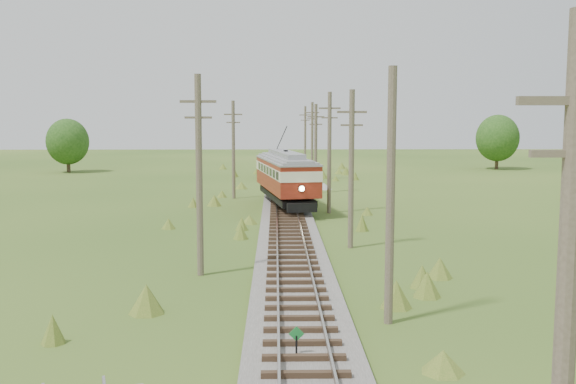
{
  "coord_description": "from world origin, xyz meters",
  "views": [
    {
      "loc": [
        -0.79,
        -16.48,
        7.07
      ],
      "look_at": [
        0.0,
        24.47,
        2.35
      ],
      "focal_mm": 40.0,
      "sensor_mm": 36.0,
      "label": 1
    }
  ],
  "objects_px": {
    "streetcar": "(286,174)",
    "gravel_pile": "(318,184)",
    "switch_marker": "(296,341)",
    "gondola": "(282,162)"
  },
  "relations": [
    {
      "from": "gondola",
      "to": "gravel_pile",
      "type": "xyz_separation_m",
      "value": [
        3.45,
        -12.21,
        -1.37
      ]
    },
    {
      "from": "streetcar",
      "to": "gondola",
      "type": "relative_size",
      "value": 1.79
    },
    {
      "from": "streetcar",
      "to": "gondola",
      "type": "distance_m",
      "value": 26.38
    },
    {
      "from": "gravel_pile",
      "to": "streetcar",
      "type": "bearing_deg",
      "value": -103.71
    },
    {
      "from": "switch_marker",
      "to": "gondola",
      "type": "distance_m",
      "value": 58.55
    },
    {
      "from": "streetcar",
      "to": "gravel_pile",
      "type": "bearing_deg",
      "value": 67.23
    },
    {
      "from": "switch_marker",
      "to": "gondola",
      "type": "xyz_separation_m",
      "value": [
        0.2,
        58.53,
        1.23
      ]
    },
    {
      "from": "switch_marker",
      "to": "gravel_pile",
      "type": "height_order",
      "value": "switch_marker"
    },
    {
      "from": "streetcar",
      "to": "gravel_pile",
      "type": "height_order",
      "value": "streetcar"
    },
    {
      "from": "switch_marker",
      "to": "streetcar",
      "type": "relative_size",
      "value": 0.08
    }
  ]
}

